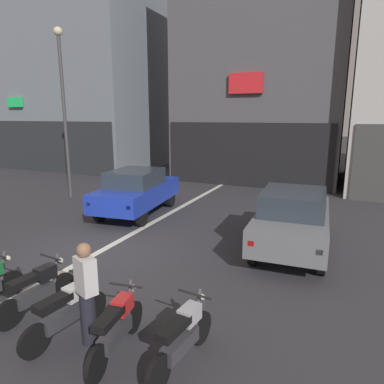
# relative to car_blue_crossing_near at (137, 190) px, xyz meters

# --- Properties ---
(ground_plane) EXTENTS (120.00, 120.00, 0.00)m
(ground_plane) POSITION_rel_car_blue_crossing_near_xyz_m (1.05, -3.58, -0.89)
(ground_plane) COLOR #333338
(lane_centre_line) EXTENTS (0.20, 18.00, 0.01)m
(lane_centre_line) POSITION_rel_car_blue_crossing_near_xyz_m (1.05, 2.42, -0.88)
(lane_centre_line) COLOR silver
(lane_centre_line) RESTS_ON ground
(building_corner_left) EXTENTS (10.69, 8.39, 14.15)m
(building_corner_left) POSITION_rel_car_blue_crossing_near_xyz_m (-10.57, 10.07, 6.17)
(building_corner_left) COLOR gray
(building_corner_left) RESTS_ON ground
(building_mid_block) EXTENTS (8.65, 7.33, 13.13)m
(building_mid_block) POSITION_rel_car_blue_crossing_near_xyz_m (2.25, 10.07, 5.66)
(building_mid_block) COLOR #56565B
(building_mid_block) RESTS_ON ground
(car_blue_crossing_near) EXTENTS (2.21, 4.27, 1.64)m
(car_blue_crossing_near) POSITION_rel_car_blue_crossing_near_xyz_m (0.00, 0.00, 0.00)
(car_blue_crossing_near) COLOR black
(car_blue_crossing_near) RESTS_ON ground
(car_grey_parked_kerbside) EXTENTS (1.97, 4.18, 1.64)m
(car_grey_parked_kerbside) POSITION_rel_car_blue_crossing_near_xyz_m (5.66, -1.29, 0.00)
(car_grey_parked_kerbside) COLOR black
(car_grey_parked_kerbside) RESTS_ON ground
(street_lamp) EXTENTS (0.36, 0.36, 7.03)m
(street_lamp) POSITION_rel_car_blue_crossing_near_xyz_m (-4.23, 1.12, 3.37)
(street_lamp) COLOR #47474C
(street_lamp) RESTS_ON ground
(motorcycle_black_row_left_mid) EXTENTS (0.55, 1.67, 0.98)m
(motorcycle_black_row_left_mid) POSITION_rel_car_blue_crossing_near_xyz_m (1.89, -6.25, -0.43)
(motorcycle_black_row_left_mid) COLOR black
(motorcycle_black_row_left_mid) RESTS_ON ground
(motorcycle_white_row_centre) EXTENTS (0.55, 1.66, 0.98)m
(motorcycle_white_row_centre) POSITION_rel_car_blue_crossing_near_xyz_m (2.89, -6.57, -0.43)
(motorcycle_white_row_centre) COLOR black
(motorcycle_white_row_centre) RESTS_ON ground
(motorcycle_red_row_right_mid) EXTENTS (0.55, 1.66, 0.98)m
(motorcycle_red_row_right_mid) POSITION_rel_car_blue_crossing_near_xyz_m (3.88, -6.58, -0.43)
(motorcycle_red_row_right_mid) COLOR black
(motorcycle_red_row_right_mid) RESTS_ON ground
(motorcycle_silver_row_rightmost) EXTENTS (0.55, 1.67, 0.98)m
(motorcycle_silver_row_rightmost) POSITION_rel_car_blue_crossing_near_xyz_m (4.88, -6.41, -0.43)
(motorcycle_silver_row_rightmost) COLOR black
(motorcycle_silver_row_rightmost) RESTS_ON ground
(person_by_motorcycles) EXTENTS (0.42, 0.34, 1.67)m
(person_by_motorcycles) POSITION_rel_car_blue_crossing_near_xyz_m (3.32, -6.56, -0.03)
(person_by_motorcycles) COLOR #23232D
(person_by_motorcycles) RESTS_ON ground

